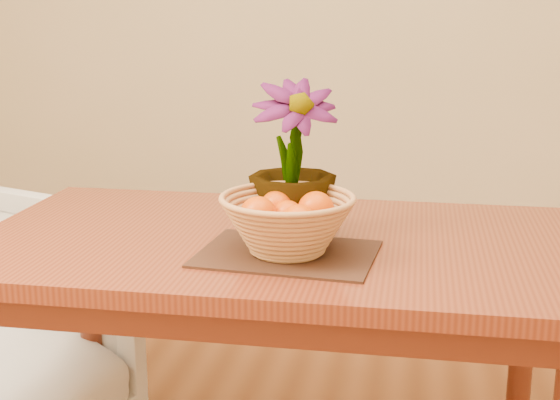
# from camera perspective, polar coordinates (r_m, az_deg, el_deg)

# --- Properties ---
(table) EXTENTS (1.40, 0.80, 0.75)m
(table) POSITION_cam_1_polar(r_m,az_deg,el_deg) (1.84, -0.35, -5.33)
(table) COLOR maroon
(table) RESTS_ON floor
(placemat) EXTENTS (0.40, 0.31, 0.01)m
(placemat) POSITION_cam_1_polar(r_m,az_deg,el_deg) (1.69, 0.54, -3.95)
(placemat) COLOR #331B12
(placemat) RESTS_ON table
(wicker_basket) EXTENTS (0.29, 0.29, 0.12)m
(wicker_basket) POSITION_cam_1_polar(r_m,az_deg,el_deg) (1.67, 0.55, -1.94)
(wicker_basket) COLOR tan
(wicker_basket) RESTS_ON placemat
(orange_pile) EXTENTS (0.19, 0.19, 0.08)m
(orange_pile) POSITION_cam_1_polar(r_m,az_deg,el_deg) (1.66, 0.55, -0.99)
(orange_pile) COLOR #DC4003
(orange_pile) RESTS_ON wicker_basket
(potted_plant) EXTENTS (0.26, 0.26, 0.36)m
(potted_plant) POSITION_cam_1_polar(r_m,az_deg,el_deg) (1.78, 0.94, 2.92)
(potted_plant) COLOR #184E16
(potted_plant) RESTS_ON table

